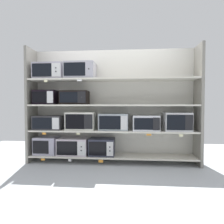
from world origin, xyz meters
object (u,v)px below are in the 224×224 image
Objects in this scene: microwave_4 at (81,121)px; microwave_8 at (46,97)px; microwave_1 at (74,146)px; microwave_11 at (80,71)px; microwave_7 at (177,122)px; microwave_2 at (102,147)px; microwave_0 at (47,145)px; microwave_10 at (50,72)px; microwave_9 at (75,98)px; microwave_3 at (49,122)px; microwave_6 at (146,123)px; microwave_5 at (114,122)px.

microwave_4 is 1.27× the size of microwave_8.
microwave_1 is 1.46m from microwave_11.
microwave_2 is at bearing 180.00° from microwave_7.
microwave_10 is at bearing -0.15° from microwave_0.
microwave_10 is at bearing -179.98° from microwave_9.
microwave_0 is 0.46m from microwave_3.
microwave_1 is 1.19× the size of microwave_6.
microwave_1 is 1.06× the size of microwave_3.
microwave_3 reaches higher than microwave_0.
microwave_1 is 1.46m from microwave_6.
microwave_8 is 0.85m from microwave_11.
microwave_0 is 1.98m from microwave_6.
microwave_11 is (0.68, -0.00, 0.50)m from microwave_8.
microwave_5 is 1.13× the size of microwave_6.
microwave_1 is (0.54, -0.00, -0.01)m from microwave_0.
microwave_8 is at bearing 180.00° from microwave_6.
microwave_6 reaches higher than microwave_1.
microwave_5 is 1.17m from microwave_7.
microwave_3 is 1.17m from microwave_11.
microwave_7 is (1.81, 0.00, 0.00)m from microwave_4.
microwave_7 is 2.61m from microwave_10.
microwave_9 reaches higher than microwave_4.
microwave_8 reaches higher than microwave_9.
microwave_0 is at bearing 179.98° from microwave_11.
microwave_5 is (0.78, 0.00, 0.48)m from microwave_1.
microwave_0 is 1.02× the size of microwave_8.
microwave_2 reaches higher than microwave_1.
microwave_2 is 1.78m from microwave_10.
microwave_2 is at bearing -0.03° from microwave_9.
microwave_2 is at bearing 180.00° from microwave_5.
microwave_1 is 0.67m from microwave_3.
microwave_0 is 0.54m from microwave_1.
microwave_9 is at bearing 179.98° from microwave_5.
microwave_4 is (0.63, -0.00, 0.03)m from microwave_3.
microwave_5 reaches higher than microwave_2.
microwave_7 reaches higher than microwave_5.
microwave_9 is (0.51, 0.00, 0.48)m from microwave_3.
microwave_0 is 1.10m from microwave_9.
microwave_5 is 1.58m from microwave_10.
microwave_2 is 0.64m from microwave_4.
microwave_5 reaches higher than microwave_1.
microwave_0 is at bearing 179.85° from microwave_10.
microwave_11 reaches higher than microwave_2.
microwave_6 is (1.93, -0.00, 0.46)m from microwave_0.
microwave_3 is 1.00× the size of microwave_5.
microwave_4 is 1.14m from microwave_10.
microwave_0 is at bearing 180.00° from microwave_6.
microwave_0 is at bearing 1.19° from microwave_8.
microwave_7 reaches higher than microwave_2.
microwave_1 is at bearing -0.02° from microwave_10.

